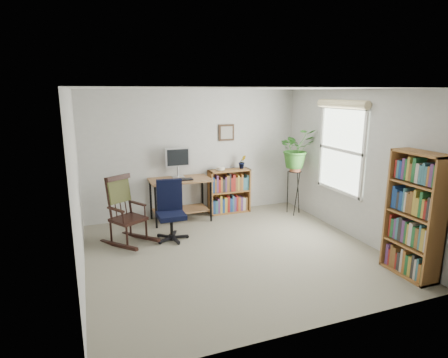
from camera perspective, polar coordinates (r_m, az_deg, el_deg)
name	(u,v)px	position (r m, az deg, el deg)	size (l,w,h in m)	color
floor	(233,253)	(5.73, 1.43, -11.15)	(4.20, 4.00, 0.00)	gray
ceiling	(234,89)	(5.22, 1.59, 13.62)	(4.20, 4.00, 0.00)	silver
wall_back	(195,153)	(7.20, -4.48, 3.90)	(4.20, 0.00, 2.40)	#BBBAB6
wall_front	(313,218)	(3.64, 13.47, -5.84)	(4.20, 0.00, 2.40)	#BBBAB6
wall_left	(77,188)	(4.97, -21.54, -1.26)	(0.00, 4.00, 2.40)	#BBBAB6
wall_right	(354,165)	(6.42, 19.17, 2.05)	(0.00, 4.00, 2.40)	#BBBAB6
window	(341,150)	(6.59, 17.38, 4.22)	(0.12, 1.20, 1.50)	white
desk	(181,200)	(7.01, -6.64, -3.15)	(1.10, 0.61, 0.80)	#936741
monitor	(178,163)	(6.98, -7.07, 2.50)	(0.46, 0.16, 0.56)	#ADADB2
keyboard	(182,180)	(6.79, -6.48, -0.10)	(0.40, 0.15, 0.03)	black
office_chair	(171,211)	(6.08, -8.07, -4.83)	(0.54, 0.54, 0.99)	black
rocking_chair	(128,210)	(6.06, -14.44, -4.61)	(0.57, 0.95, 1.10)	black
low_bookshelf	(229,191)	(7.40, 0.80, -1.86)	(0.83, 0.28, 0.87)	#966131
tall_bookshelf	(415,215)	(5.39, 27.04, -4.93)	(0.31, 0.72, 1.64)	#966131
plant_stand	(294,189)	(7.43, 10.66, -1.52)	(0.28, 0.28, 1.00)	black
spider_plant	(297,130)	(7.22, 11.05, 7.41)	(1.69, 1.88, 1.46)	#2F6925
potted_plant_small	(242,166)	(7.40, 2.80, 2.02)	(0.13, 0.24, 0.11)	#2F6925
framed_picture	(227,133)	(7.33, 0.40, 7.08)	(0.32, 0.04, 0.32)	black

